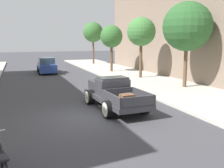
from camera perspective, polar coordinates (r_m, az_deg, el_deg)
ground_plane at (r=11.65m, az=-5.08°, el=-7.37°), size 140.00×140.00×0.00m
sidewalk_right at (r=15.17m, az=22.40°, el=-3.74°), size 5.50×64.00×0.15m
hotrod_truck_gunmetal at (r=13.04m, az=0.24°, el=-2.05°), size 2.32×5.00×1.58m
car_background_blue at (r=27.76m, az=-14.45°, el=3.97°), size 1.95×4.34×1.65m
street_tree_nearest at (r=18.64m, az=16.55°, el=12.23°), size 3.39×3.39×5.91m
street_tree_second at (r=22.71m, az=6.59°, el=11.53°), size 2.50×2.50×5.28m
street_tree_third at (r=27.18m, az=-0.11°, el=10.58°), size 2.35×2.35×4.86m
street_tree_farthest at (r=36.36m, az=-4.27°, el=11.50°), size 2.79×2.79×5.81m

